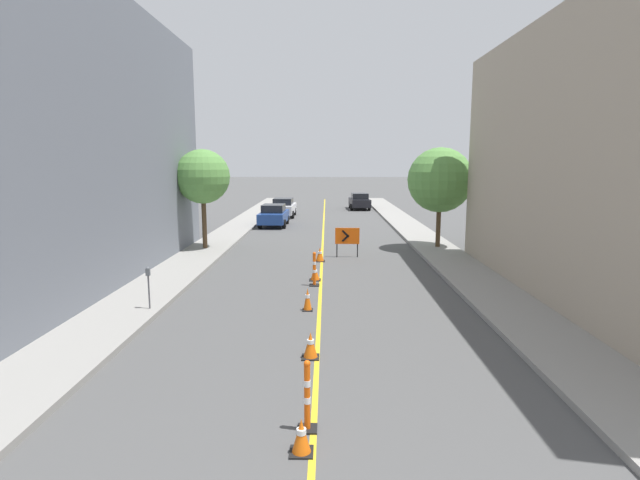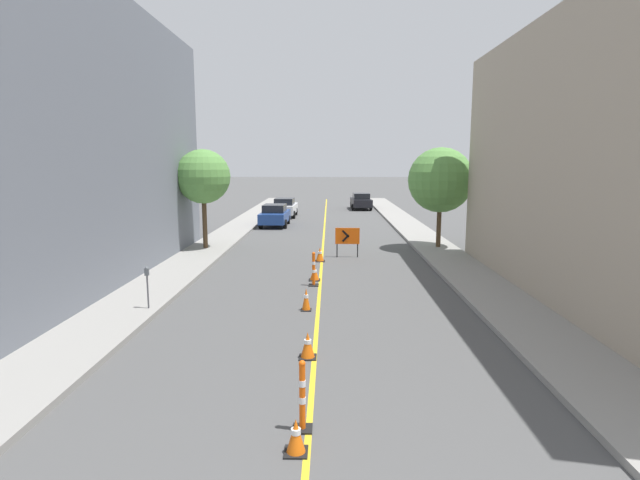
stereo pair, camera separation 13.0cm
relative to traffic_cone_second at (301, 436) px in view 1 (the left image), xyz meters
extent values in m
cube|color=gold|center=(0.18, 23.82, -0.29)|extent=(0.12, 60.89, 0.01)
cube|color=gray|center=(-5.85, 23.82, -0.21)|extent=(2.29, 60.89, 0.16)
cube|color=gray|center=(6.20, 23.82, -0.21)|extent=(2.29, 60.89, 0.16)
cube|color=slate|center=(-9.99, 9.44, 5.08)|extent=(6.00, 23.45, 10.73)
cube|color=black|center=(0.00, 0.00, -0.27)|extent=(0.38, 0.38, 0.03)
cone|color=orange|center=(0.00, 0.00, 0.02)|extent=(0.31, 0.31, 0.56)
cylinder|color=white|center=(0.00, 0.00, 0.09)|extent=(0.16, 0.16, 0.09)
cube|color=black|center=(0.02, 3.94, -0.27)|extent=(0.42, 0.42, 0.03)
cone|color=orange|center=(0.02, 3.94, 0.04)|extent=(0.33, 0.33, 0.61)
cylinder|color=white|center=(0.02, 3.94, 0.12)|extent=(0.17, 0.17, 0.10)
cube|color=black|center=(-0.20, 7.78, -0.27)|extent=(0.33, 0.33, 0.03)
cone|color=orange|center=(-0.20, 7.78, 0.08)|extent=(0.26, 0.26, 0.69)
cylinder|color=white|center=(-0.20, 7.78, 0.17)|extent=(0.14, 0.14, 0.11)
cube|color=black|center=(-0.05, 11.80, -0.27)|extent=(0.45, 0.45, 0.03)
cone|color=orange|center=(-0.05, 11.80, 0.02)|extent=(0.36, 0.36, 0.55)
cylinder|color=white|center=(-0.05, 11.80, 0.08)|extent=(0.19, 0.19, 0.09)
cube|color=black|center=(0.09, 15.58, -0.27)|extent=(0.47, 0.47, 0.03)
cone|color=orange|center=(0.09, 15.58, 0.06)|extent=(0.38, 0.38, 0.63)
cylinder|color=white|center=(0.09, 15.58, 0.13)|extent=(0.20, 0.20, 0.10)
cube|color=black|center=(0.07, 0.70, -0.27)|extent=(0.34, 0.34, 0.04)
cylinder|color=#EF560C|center=(0.07, 0.70, 0.32)|extent=(0.11, 0.11, 1.15)
cylinder|color=white|center=(0.07, 0.70, 0.27)|extent=(0.12, 0.12, 0.12)
cylinder|color=white|center=(0.07, 0.70, 0.58)|extent=(0.12, 0.12, 0.12)
sphere|color=#EF560C|center=(0.07, 0.70, 0.93)|extent=(0.12, 0.12, 0.12)
cube|color=black|center=(-0.06, 10.96, -0.27)|extent=(0.37, 0.37, 0.04)
cylinder|color=#EF560C|center=(-0.06, 10.96, 0.33)|extent=(0.12, 0.12, 1.16)
cylinder|color=white|center=(-0.06, 10.96, 0.27)|extent=(0.13, 0.13, 0.12)
cylinder|color=white|center=(-0.06, 10.96, 0.58)|extent=(0.13, 0.13, 0.12)
sphere|color=#EF560C|center=(-0.06, 10.96, 0.94)|extent=(0.13, 0.13, 0.13)
cube|color=#EF560C|center=(1.41, 16.64, 0.76)|extent=(1.19, 0.10, 0.79)
cube|color=black|center=(1.32, 16.60, 0.87)|extent=(0.37, 0.03, 0.37)
cube|color=black|center=(1.32, 16.60, 0.65)|extent=(0.37, 0.03, 0.37)
cylinder|color=black|center=(0.91, 16.64, 0.04)|extent=(0.06, 0.06, 0.66)
cylinder|color=black|center=(1.91, 16.64, 0.04)|extent=(0.06, 0.06, 0.66)
cube|color=navy|center=(-3.41, 28.42, 0.39)|extent=(1.94, 4.36, 0.72)
cube|color=black|center=(-3.41, 28.21, 1.03)|extent=(1.59, 1.98, 0.55)
cylinder|color=black|center=(-4.27, 29.75, 0.03)|extent=(0.24, 0.65, 0.64)
cylinder|color=black|center=(-2.56, 29.75, 0.03)|extent=(0.24, 0.65, 0.64)
cylinder|color=black|center=(-4.27, 27.09, 0.03)|extent=(0.24, 0.65, 0.64)
cylinder|color=black|center=(-2.56, 27.09, 0.03)|extent=(0.24, 0.65, 0.64)
cube|color=silver|center=(-3.25, 34.57, 0.39)|extent=(1.94, 4.36, 0.72)
cube|color=black|center=(-3.25, 34.36, 1.03)|extent=(1.59, 1.99, 0.55)
cylinder|color=black|center=(-4.10, 35.90, 0.03)|extent=(0.24, 0.65, 0.64)
cylinder|color=black|center=(-2.39, 35.90, 0.03)|extent=(0.24, 0.65, 0.64)
cylinder|color=black|center=(-4.10, 33.24, 0.03)|extent=(0.24, 0.65, 0.64)
cylinder|color=black|center=(-2.39, 33.24, 0.03)|extent=(0.24, 0.65, 0.64)
cube|color=black|center=(3.62, 41.45, 0.39)|extent=(1.97, 4.37, 0.72)
cube|color=black|center=(3.62, 41.23, 1.03)|extent=(1.61, 1.99, 0.55)
cylinder|color=black|center=(2.77, 42.78, 0.03)|extent=(0.25, 0.65, 0.64)
cylinder|color=black|center=(4.48, 42.78, 0.03)|extent=(0.25, 0.65, 0.64)
cylinder|color=black|center=(2.77, 40.12, 0.03)|extent=(0.25, 0.65, 0.64)
cylinder|color=black|center=(4.48, 40.12, 0.03)|extent=(0.25, 0.65, 0.64)
cylinder|color=#4C4C51|center=(-5.05, 7.39, 0.39)|extent=(0.05, 0.05, 1.03)
cube|color=#565B60|center=(-5.05, 7.39, 1.02)|extent=(0.12, 0.10, 0.22)
sphere|color=#565B60|center=(-5.05, 7.39, 1.13)|extent=(0.11, 0.11, 0.11)
cylinder|color=#4C3823|center=(-5.96, 18.25, 1.21)|extent=(0.24, 0.24, 2.67)
sphere|color=#568E42|center=(-5.96, 18.25, 3.59)|extent=(2.78, 2.78, 2.78)
cylinder|color=#4C3823|center=(6.31, 18.84, 1.00)|extent=(0.24, 0.24, 2.26)
sphere|color=#568E42|center=(6.31, 18.84, 3.39)|extent=(3.38, 3.38, 3.38)
camera|label=1|loc=(0.40, -7.39, 4.36)|focal=28.00mm
camera|label=2|loc=(0.53, -7.39, 4.36)|focal=28.00mm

